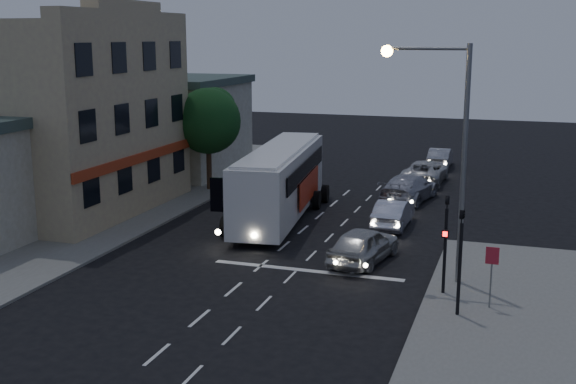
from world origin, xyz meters
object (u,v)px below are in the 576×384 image
(car_sedan_b, at_px, (409,188))
(street_tree, at_px, (208,118))
(regulatory_sign, at_px, (492,267))
(car_extra, at_px, (440,158))
(traffic_signal_main, at_px, (446,232))
(car_suv, at_px, (363,245))
(tour_bus, at_px, (280,180))
(car_sedan_a, at_px, (393,213))
(traffic_signal_side, at_px, (461,249))
(car_sedan_c, at_px, (425,172))
(streetlight, at_px, (447,136))

(car_sedan_b, xyz_separation_m, street_tree, (-12.17, -0.84, 3.71))
(car_sedan_b, relative_size, regulatory_sign, 2.48)
(car_extra, xyz_separation_m, traffic_signal_main, (3.20, -26.78, 1.71))
(car_suv, relative_size, traffic_signal_main, 1.10)
(tour_bus, distance_m, car_sedan_b, 8.44)
(car_suv, relative_size, car_sedan_a, 1.07)
(tour_bus, height_order, street_tree, street_tree)
(tour_bus, relative_size, traffic_signal_side, 3.04)
(car_sedan_b, height_order, traffic_signal_main, traffic_signal_main)
(car_sedan_b, distance_m, street_tree, 12.75)
(car_sedan_c, bearing_deg, car_sedan_a, 92.04)
(tour_bus, bearing_deg, street_tree, 134.19)
(car_suv, distance_m, streetlight, 6.23)
(traffic_signal_main, height_order, traffic_signal_side, same)
(traffic_signal_main, bearing_deg, street_tree, 137.97)
(car_sedan_c, relative_size, traffic_signal_side, 1.30)
(traffic_signal_side, relative_size, street_tree, 0.66)
(car_sedan_c, xyz_separation_m, traffic_signal_side, (4.17, -22.76, 1.68))
(car_sedan_c, xyz_separation_m, streetlight, (3.21, -19.36, 4.99))
(car_sedan_b, distance_m, traffic_signal_main, 15.60)
(car_sedan_c, bearing_deg, street_tree, 30.05)
(tour_bus, distance_m, car_extra, 18.81)
(car_sedan_c, bearing_deg, car_extra, -90.39)
(traffic_signal_main, relative_size, streetlight, 0.46)
(car_sedan_b, xyz_separation_m, streetlight, (3.38, -13.67, 4.94))
(streetlight, bearing_deg, street_tree, 140.49)
(tour_bus, relative_size, car_sedan_b, 2.28)
(streetlight, xyz_separation_m, street_tree, (-15.55, 12.82, -1.23))
(car_extra, relative_size, traffic_signal_side, 1.05)
(car_sedan_a, height_order, traffic_signal_side, traffic_signal_side)
(car_sedan_a, relative_size, car_sedan_b, 0.77)
(car_sedan_b, relative_size, traffic_signal_side, 1.33)
(car_sedan_c, distance_m, traffic_signal_main, 21.14)
(tour_bus, xyz_separation_m, car_sedan_c, (5.96, 11.70, -1.29))
(tour_bus, distance_m, car_sedan_a, 6.09)
(tour_bus, relative_size, street_tree, 2.01)
(tour_bus, xyz_separation_m, traffic_signal_side, (10.13, -11.06, 0.39))
(tour_bus, distance_m, regulatory_sign, 15.04)
(traffic_signal_side, bearing_deg, streetlight, 105.70)
(car_suv, distance_m, street_tree, 16.95)
(regulatory_sign, height_order, streetlight, streetlight)
(car_sedan_c, distance_m, traffic_signal_side, 23.20)
(car_suv, xyz_separation_m, streetlight, (3.40, -1.60, 4.96))
(streetlight, bearing_deg, car_suv, 154.81)
(car_sedan_b, bearing_deg, regulatory_sign, 117.43)
(streetlight, bearing_deg, car_sedan_b, 103.89)
(car_suv, distance_m, car_extra, 23.77)
(car_sedan_c, xyz_separation_m, car_extra, (0.27, 6.00, -0.03))
(tour_bus, height_order, regulatory_sign, tour_bus)
(car_sedan_c, height_order, traffic_signal_side, traffic_signal_side)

